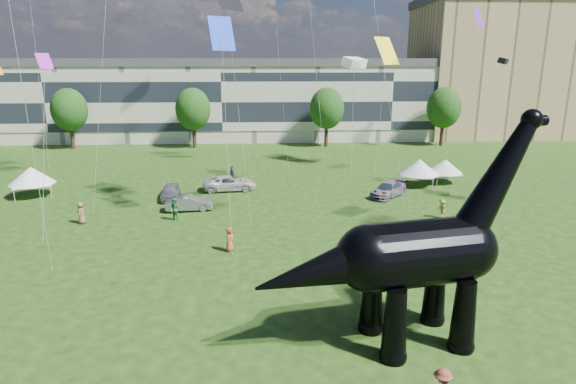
{
  "coord_description": "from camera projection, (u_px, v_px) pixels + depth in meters",
  "views": [
    {
      "loc": [
        -1.8,
        -19.75,
        12.51
      ],
      "look_at": [
        -0.29,
        8.0,
        5.0
      ],
      "focal_mm": 30.0,
      "sensor_mm": 36.0,
      "label": 1
    }
  ],
  "objects": [
    {
      "name": "car_dark",
      "position": [
        388.0,
        190.0,
        46.17
      ],
      "size": [
        4.64,
        4.85,
        1.39
      ],
      "primitive_type": "imported",
      "rotation": [
        0.0,
        0.0,
        -0.73
      ],
      "color": "#595960",
      "rests_on": "ground"
    },
    {
      "name": "ground",
      "position": [
        304.0,
        340.0,
        22.4
      ],
      "size": [
        220.0,
        220.0,
        0.0
      ],
      "primitive_type": "plane",
      "color": "#16330C",
      "rests_on": "ground"
    },
    {
      "name": "tree_mid_right",
      "position": [
        327.0,
        105.0,
        72.27
      ],
      "size": [
        5.2,
        5.2,
        9.44
      ],
      "color": "#382314",
      "rests_on": "ground"
    },
    {
      "name": "dinosaur_sculpture",
      "position": [
        408.0,
        258.0,
        21.26
      ],
      "size": [
        13.47,
        4.8,
        10.97
      ],
      "rotation": [
        0.0,
        0.0,
        0.19
      ],
      "color": "black",
      "rests_on": "ground"
    },
    {
      "name": "gazebo_far",
      "position": [
        419.0,
        167.0,
        49.89
      ],
      "size": [
        5.28,
        5.28,
        2.84
      ],
      "rotation": [
        0.0,
        0.0,
        -0.38
      ],
      "color": "silver",
      "rests_on": "ground"
    },
    {
      "name": "tree_mid_left",
      "position": [
        193.0,
        106.0,
        71.22
      ],
      "size": [
        5.2,
        5.2,
        9.44
      ],
      "color": "#382314",
      "rests_on": "ground"
    },
    {
      "name": "car_grey",
      "position": [
        189.0,
        203.0,
        41.78
      ],
      "size": [
        4.19,
        1.9,
        1.33
      ],
      "primitive_type": "imported",
      "rotation": [
        0.0,
        0.0,
        1.7
      ],
      "color": "gray",
      "rests_on": "ground"
    },
    {
      "name": "tree_far_right",
      "position": [
        444.0,
        105.0,
        73.21
      ],
      "size": [
        5.2,
        5.2,
        9.44
      ],
      "color": "#382314",
      "rests_on": "ground"
    },
    {
      "name": "visitors",
      "position": [
        282.0,
        220.0,
        36.65
      ],
      "size": [
        51.04,
        37.67,
        1.87
      ],
      "color": "#307A47",
      "rests_on": "ground"
    },
    {
      "name": "apartment_block",
      "position": [
        500.0,
        71.0,
        84.28
      ],
      "size": [
        28.0,
        18.0,
        22.0
      ],
      "primitive_type": "cube",
      "color": "tan",
      "rests_on": "ground"
    },
    {
      "name": "terrace_row",
      "position": [
        224.0,
        103.0,
        80.18
      ],
      "size": [
        78.0,
        11.0,
        12.0
      ],
      "primitive_type": "cube",
      "color": "beige",
      "rests_on": "ground"
    },
    {
      "name": "gazebo_left",
      "position": [
        31.0,
        176.0,
        45.92
      ],
      "size": [
        5.4,
        5.4,
        2.9
      ],
      "rotation": [
        0.0,
        0.0,
        0.38
      ],
      "color": "white",
      "rests_on": "ground"
    },
    {
      "name": "tree_far_left",
      "position": [
        69.0,
        106.0,
        70.28
      ],
      "size": [
        5.2,
        5.2,
        9.44
      ],
      "color": "#382314",
      "rests_on": "ground"
    },
    {
      "name": "car_silver",
      "position": [
        170.0,
        191.0,
        45.44
      ],
      "size": [
        2.11,
        4.35,
        1.43
      ],
      "primitive_type": "imported",
      "rotation": [
        0.0,
        0.0,
        0.1
      ],
      "color": "#A9A9AD",
      "rests_on": "ground"
    },
    {
      "name": "gazebo_near",
      "position": [
        445.0,
        166.0,
        51.22
      ],
      "size": [
        3.9,
        3.9,
        2.56
      ],
      "rotation": [
        0.0,
        0.0,
        0.07
      ],
      "color": "silver",
      "rests_on": "ground"
    },
    {
      "name": "car_white",
      "position": [
        230.0,
        183.0,
        48.42
      ],
      "size": [
        5.62,
        3.15,
        1.48
      ],
      "primitive_type": "imported",
      "rotation": [
        0.0,
        0.0,
        1.7
      ],
      "color": "silver",
      "rests_on": "ground"
    }
  ]
}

